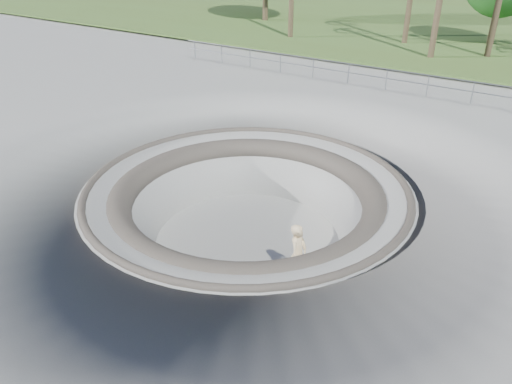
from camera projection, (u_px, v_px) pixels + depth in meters
ground at (247, 187)px, 15.67m from camera, size 180.00×180.00×0.00m
skate_bowl at (248, 236)px, 16.53m from camera, size 14.00×14.00×4.10m
grass_strip at (482, 24)px, 40.59m from camera, size 180.00×36.00×0.12m
safety_railing at (386, 79)px, 24.18m from camera, size 25.00×0.06×1.03m
skateboard at (297, 281)px, 14.41m from camera, size 0.89×0.48×0.09m
skater at (298, 254)px, 13.96m from camera, size 0.51×0.72×1.88m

